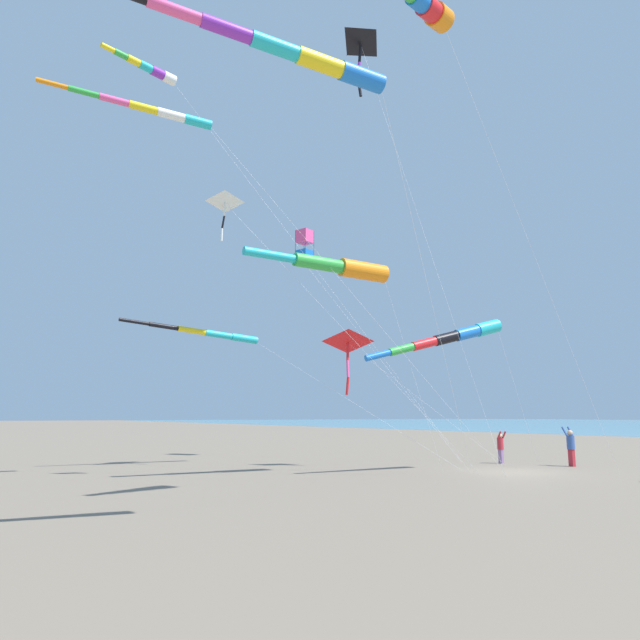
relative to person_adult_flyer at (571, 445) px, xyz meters
The scene contains 14 objects.
ground_plane 4.75m from the person_adult_flyer, ahead, with size 600.00×600.00×0.00m, color #756654.
person_adult_flyer is the anchor object (origin of this frame).
person_child_green_jacket 3.37m from the person_adult_flyer, 61.68° to the right, with size 0.44×0.54×1.65m.
kite_windsock_long_streamer_right 18.62m from the person_adult_flyer, 32.39° to the right, with size 13.41×8.70×7.01m.
kite_windsock_magenta_far_left 27.16m from the person_adult_flyer, 20.68° to the right, with size 15.12×7.68×18.97m.
kite_windsock_white_trailing 14.53m from the person_adult_flyer, ahead, with size 9.04×1.19×9.04m.
kite_delta_long_streamer_left 11.90m from the person_adult_flyer, 28.72° to the right, with size 8.58×3.77×6.56m.
kite_box_purple_drifting 18.40m from the person_adult_flyer, 53.35° to the right, with size 5.90×7.78×13.71m.
kite_windsock_striped_overhead 23.24m from the person_adult_flyer, 22.33° to the left, with size 17.90×9.21×10.75m.
kite_windsock_checkered_midright 20.75m from the person_adult_flyer, 24.12° to the left, with size 14.33×3.53×15.45m.
kite_windsock_yellow_midlevel 24.33m from the person_adult_flyer, 10.01° to the right, with size 17.99×5.43×14.83m.
kite_windsock_orange_high_right 8.46m from the person_adult_flyer, ahead, with size 10.64×1.50×6.87m.
kite_delta_green_low_center 22.07m from the person_adult_flyer, 13.60° to the right, with size 4.19×6.06×20.82m.
kite_delta_black_fish_shape 19.86m from the person_adult_flyer, ahead, with size 10.54×4.46×11.41m.
Camera 1 is at (20.41, 17.79, 2.42)m, focal length 32.29 mm.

